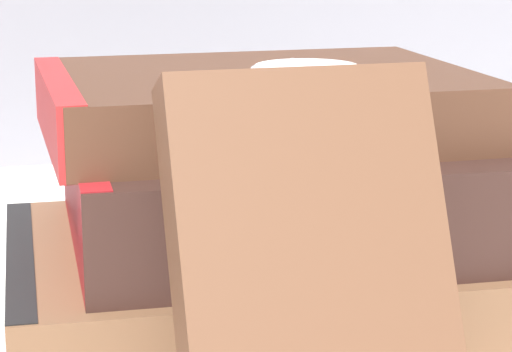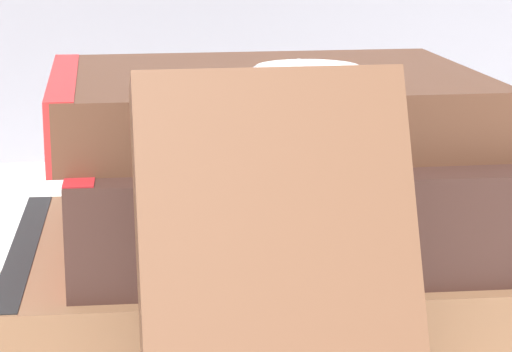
{
  "view_description": "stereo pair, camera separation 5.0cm",
  "coord_description": "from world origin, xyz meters",
  "px_view_note": "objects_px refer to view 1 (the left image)",
  "views": [
    {
      "loc": [
        -0.13,
        -0.45,
        0.19
      ],
      "look_at": [
        -0.01,
        0.0,
        0.07
      ],
      "focal_mm": 75.0,
      "sensor_mm": 36.0,
      "label": 1
    },
    {
      "loc": [
        -0.08,
        -0.46,
        0.19
      ],
      "look_at": [
        -0.01,
        0.0,
        0.07
      ],
      "focal_mm": 75.0,
      "sensor_mm": 36.0,
      "label": 2
    }
  ],
  "objects_px": {
    "book_flat_middle": "(273,187)",
    "reading_glasses": "(161,221)",
    "book_flat_top": "(244,104)",
    "pocket_watch": "(309,73)",
    "book_leaning_front": "(313,282)",
    "book_flat_bottom": "(244,282)"
  },
  "relations": [
    {
      "from": "book_flat_bottom",
      "to": "book_flat_middle",
      "type": "bearing_deg",
      "value": 14.82
    },
    {
      "from": "book_leaning_front",
      "to": "reading_glasses",
      "type": "relative_size",
      "value": 1.19
    },
    {
      "from": "book_flat_middle",
      "to": "book_leaning_front",
      "type": "xyz_separation_m",
      "value": [
        -0.02,
        -0.13,
        -0.0
      ]
    },
    {
      "from": "book_flat_top",
      "to": "reading_glasses",
      "type": "bearing_deg",
      "value": 94.89
    },
    {
      "from": "pocket_watch",
      "to": "reading_glasses",
      "type": "xyz_separation_m",
      "value": [
        -0.03,
        0.19,
        -0.12
      ]
    },
    {
      "from": "book_flat_top",
      "to": "book_leaning_front",
      "type": "bearing_deg",
      "value": -93.98
    },
    {
      "from": "book_flat_top",
      "to": "book_flat_middle",
      "type": "bearing_deg",
      "value": -41.54
    },
    {
      "from": "book_flat_bottom",
      "to": "book_flat_middle",
      "type": "distance_m",
      "value": 0.05
    },
    {
      "from": "book_flat_middle",
      "to": "pocket_watch",
      "type": "relative_size",
      "value": 3.79
    },
    {
      "from": "book_flat_top",
      "to": "pocket_watch",
      "type": "bearing_deg",
      "value": -54.14
    },
    {
      "from": "book_flat_bottom",
      "to": "reading_glasses",
      "type": "distance_m",
      "value": 0.18
    },
    {
      "from": "book_flat_bottom",
      "to": "book_leaning_front",
      "type": "bearing_deg",
      "value": -90.59
    },
    {
      "from": "book_flat_middle",
      "to": "reading_glasses",
      "type": "xyz_separation_m",
      "value": [
        -0.02,
        0.17,
        -0.06
      ]
    },
    {
      "from": "book_flat_middle",
      "to": "pocket_watch",
      "type": "distance_m",
      "value": 0.06
    },
    {
      "from": "book_flat_bottom",
      "to": "book_leaning_front",
      "type": "relative_size",
      "value": 1.71
    },
    {
      "from": "book_flat_middle",
      "to": "book_leaning_front",
      "type": "distance_m",
      "value": 0.13
    },
    {
      "from": "book_leaning_front",
      "to": "book_flat_bottom",
      "type": "bearing_deg",
      "value": 86.7
    },
    {
      "from": "book_flat_top",
      "to": "pocket_watch",
      "type": "height_order",
      "value": "pocket_watch"
    },
    {
      "from": "book_flat_middle",
      "to": "book_flat_top",
      "type": "distance_m",
      "value": 0.04
    },
    {
      "from": "book_flat_bottom",
      "to": "book_flat_top",
      "type": "height_order",
      "value": "book_flat_top"
    },
    {
      "from": "book_flat_top",
      "to": "reading_glasses",
      "type": "height_order",
      "value": "book_flat_top"
    },
    {
      "from": "book_flat_bottom",
      "to": "book_leaning_front",
      "type": "xyz_separation_m",
      "value": [
        -0.01,
        -0.12,
        0.04
      ]
    }
  ]
}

